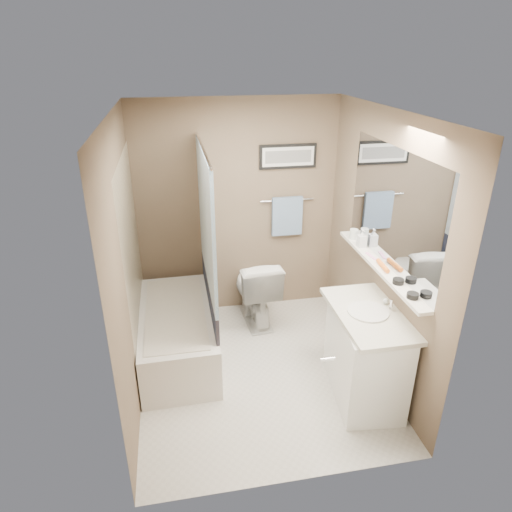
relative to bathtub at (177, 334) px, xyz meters
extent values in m
plane|color=beige|center=(0.75, -0.40, -0.25)|extent=(2.50, 2.50, 0.00)
cube|color=white|center=(0.75, -0.40, 2.13)|extent=(2.20, 2.50, 0.04)
cube|color=brown|center=(0.75, 0.83, 0.95)|extent=(2.20, 0.04, 2.40)
cube|color=brown|center=(0.75, -1.63, 0.95)|extent=(2.20, 0.04, 2.40)
cube|color=brown|center=(-0.33, -0.40, 0.95)|extent=(0.04, 2.50, 2.40)
cube|color=brown|center=(1.83, -0.40, 0.95)|extent=(0.04, 2.50, 2.40)
cube|color=tan|center=(-0.34, 0.10, 0.75)|extent=(0.02, 1.55, 2.00)
cylinder|color=silver|center=(0.35, 0.10, 1.80)|extent=(0.02, 1.55, 0.02)
cube|color=white|center=(0.35, 0.10, 1.15)|extent=(0.03, 1.45, 1.28)
cube|color=#222940|center=(0.35, 0.10, 0.33)|extent=(0.03, 1.45, 0.36)
cube|color=silver|center=(1.84, -0.55, 1.37)|extent=(0.02, 1.60, 1.00)
cube|color=silver|center=(1.79, -0.55, 0.85)|extent=(0.12, 1.60, 0.03)
cylinder|color=silver|center=(1.30, 0.81, 1.05)|extent=(0.60, 0.02, 0.02)
cube|color=#9BBEE1|center=(1.30, 0.79, 0.87)|extent=(0.34, 0.05, 0.44)
cube|color=black|center=(1.30, 0.83, 1.53)|extent=(0.62, 0.02, 0.26)
cube|color=white|center=(1.30, 0.81, 1.53)|extent=(0.56, 0.00, 0.20)
cube|color=#595959|center=(1.30, 0.81, 1.53)|extent=(0.50, 0.00, 0.13)
cube|color=silver|center=(1.30, -1.65, 0.75)|extent=(0.80, 0.02, 2.00)
cylinder|color=silver|center=(0.97, -1.59, 0.75)|extent=(0.10, 0.02, 0.02)
cube|color=white|center=(0.00, 0.00, 0.00)|extent=(0.73, 1.51, 0.50)
cube|color=silver|center=(0.00, 0.00, 0.25)|extent=(0.56, 1.36, 0.02)
imported|color=silver|center=(0.88, 0.50, 0.15)|extent=(0.49, 0.80, 0.79)
cube|color=white|center=(1.60, -0.86, 0.15)|extent=(0.60, 0.95, 0.80)
cube|color=beige|center=(1.59, -0.86, 0.57)|extent=(0.54, 0.96, 0.04)
cylinder|color=silver|center=(1.58, -0.86, 0.60)|extent=(0.34, 0.34, 0.01)
cylinder|color=white|center=(1.78, -0.86, 0.64)|extent=(0.02, 0.02, 0.10)
sphere|color=white|center=(1.78, -0.76, 0.62)|extent=(0.05, 0.05, 0.05)
cylinder|color=black|center=(1.79, -1.14, 0.89)|extent=(0.09, 0.09, 0.04)
cylinder|color=black|center=(1.79, -0.91, 0.89)|extent=(0.09, 0.09, 0.04)
cylinder|color=orange|center=(1.79, -0.62, 0.89)|extent=(0.05, 0.22, 0.04)
cube|color=pink|center=(1.79, -0.38, 0.87)|extent=(0.05, 0.16, 0.01)
cylinder|color=silver|center=(1.79, 0.04, 0.92)|extent=(0.08, 0.08, 0.10)
imported|color=#999999|center=(1.79, -0.15, 0.95)|extent=(0.08, 0.08, 0.17)
camera|label=1|loc=(0.07, -3.87, 2.59)|focal=32.00mm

